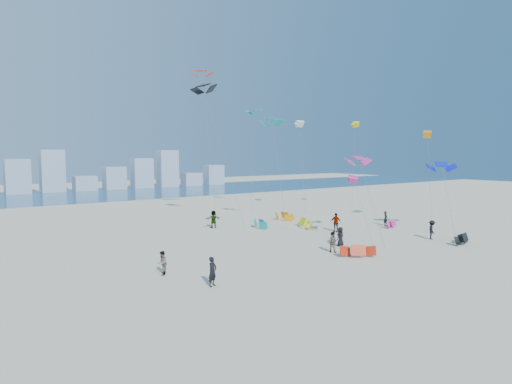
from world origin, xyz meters
TOP-DOWN VIEW (x-y plane):
  - ground at (0.00, 0.00)m, footprint 220.00×220.00m
  - ocean at (0.00, 72.00)m, footprint 220.00×220.00m
  - kitesurfer_near at (-5.63, 8.52)m, footprint 0.74×0.62m
  - kitesurfer_mid at (6.44, 10.71)m, footprint 0.91×0.98m
  - kitesurfers_far at (9.03, 16.79)m, footprint 28.07×17.80m
  - grounded_kites at (12.75, 16.89)m, footprint 16.01×21.84m
  - flying_kites at (15.33, 24.39)m, footprint 24.94×30.71m
  - distant_skyline at (-1.19, 82.00)m, footprint 85.00×3.00m

SIDE VIEW (x-z plane):
  - ground at x=0.00m, z-range 0.00..0.00m
  - ocean at x=0.00m, z-range 0.01..0.01m
  - grounded_kites at x=12.75m, z-range -0.05..0.91m
  - kitesurfer_mid at x=6.44m, z-range 0.00..1.60m
  - kitesurfer_near at x=-5.63m, z-range 0.00..1.71m
  - kitesurfers_far at x=9.03m, z-range -0.07..1.79m
  - distant_skyline at x=-1.19m, z-range -1.11..7.29m
  - flying_kites at x=15.33m, z-range 2.61..20.48m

